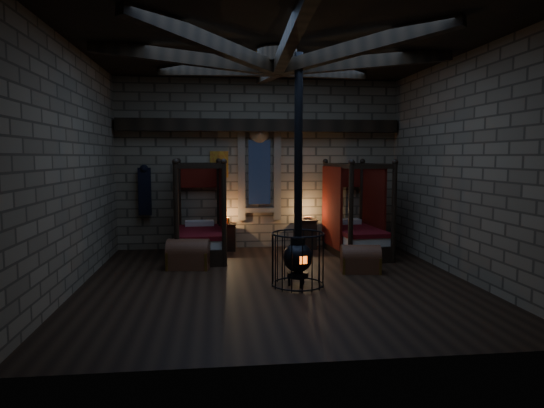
{
  "coord_description": "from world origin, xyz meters",
  "views": [
    {
      "loc": [
        -1.1,
        -8.62,
        2.29
      ],
      "look_at": [
        -0.02,
        0.6,
        1.38
      ],
      "focal_mm": 32.0,
      "sensor_mm": 36.0,
      "label": 1
    }
  ],
  "objects": [
    {
      "name": "stove",
      "position": [
        0.33,
        -0.31,
        0.6
      ],
      "size": [
        0.94,
        0.94,
        4.05
      ],
      "rotation": [
        0.0,
        0.0,
        0.22
      ],
      "color": "black",
      "rests_on": "ground"
    },
    {
      "name": "room",
      "position": [
        -0.0,
        0.09,
        3.74
      ],
      "size": [
        7.02,
        7.02,
        4.29
      ],
      "color": "black",
      "rests_on": "ground"
    },
    {
      "name": "nightstand_right",
      "position": [
        1.17,
        3.11,
        0.38
      ],
      "size": [
        0.49,
        0.47,
        0.81
      ],
      "rotation": [
        0.0,
        0.0,
        -0.06
      ],
      "color": "black",
      "rests_on": "ground"
    },
    {
      "name": "bed_left",
      "position": [
        -1.46,
        2.44,
        0.53
      ],
      "size": [
        1.18,
        2.1,
        2.15
      ],
      "rotation": [
        0.0,
        0.0,
        0.05
      ],
      "color": "black",
      "rests_on": "ground"
    },
    {
      "name": "trunk_left",
      "position": [
        -1.66,
        1.31,
        0.28
      ],
      "size": [
        0.91,
        0.65,
        0.62
      ],
      "rotation": [
        0.0,
        0.0,
        -0.14
      ],
      "color": "brown",
      "rests_on": "ground"
    },
    {
      "name": "bed_right",
      "position": [
        2.16,
        2.36,
        0.53
      ],
      "size": [
        1.2,
        2.1,
        2.13
      ],
      "rotation": [
        0.0,
        0.0,
        0.06
      ],
      "color": "black",
      "rests_on": "ground"
    },
    {
      "name": "trunk_right",
      "position": [
        1.75,
        0.57,
        0.25
      ],
      "size": [
        0.82,
        0.59,
        0.56
      ],
      "rotation": [
        0.0,
        0.0,
        -0.15
      ],
      "color": "brown",
      "rests_on": "ground"
    },
    {
      "name": "nightstand_left",
      "position": [
        -0.81,
        3.14,
        0.34
      ],
      "size": [
        0.45,
        0.44,
        0.81
      ],
      "rotation": [
        0.0,
        0.0,
        -0.1
      ],
      "color": "black",
      "rests_on": "ground"
    }
  ]
}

